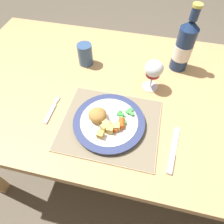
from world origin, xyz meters
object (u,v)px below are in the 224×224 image
(drinking_cup, at_px, (85,54))
(fork, at_px, (51,112))
(table_knife, at_px, (173,154))
(bottle, at_px, (184,46))
(dinner_plate, at_px, (109,122))
(wine_glass, at_px, (154,70))
(dining_table, at_px, (128,102))

(drinking_cup, bearing_deg, fork, -98.38)
(table_knife, height_order, drinking_cup, drinking_cup)
(bottle, bearing_deg, table_knife, -89.96)
(dinner_plate, distance_m, wine_glass, 0.27)
(dinner_plate, distance_m, bottle, 0.45)
(fork, height_order, table_knife, table_knife)
(dinner_plate, xyz_separation_m, wine_glass, (0.12, 0.22, 0.08))
(fork, xyz_separation_m, table_knife, (0.46, -0.07, 0.00))
(fork, relative_size, table_knife, 0.73)
(dinner_plate, bearing_deg, dining_table, 77.99)
(dinner_plate, relative_size, bottle, 0.91)
(drinking_cup, bearing_deg, table_knife, -42.11)
(dinner_plate, height_order, wine_glass, wine_glass)
(dining_table, distance_m, fork, 0.34)
(dining_table, height_order, bottle, bottle)
(dinner_plate, height_order, bottle, bottle)
(table_knife, bearing_deg, dining_table, 126.87)
(fork, distance_m, table_knife, 0.47)
(dining_table, distance_m, dinner_plate, 0.22)
(dinner_plate, bearing_deg, table_knife, -15.76)
(dining_table, bearing_deg, table_knife, -53.13)
(dining_table, height_order, dinner_plate, dinner_plate)
(dining_table, distance_m, drinking_cup, 0.29)
(dinner_plate, xyz_separation_m, fork, (-0.23, 0.01, -0.01))
(dining_table, xyz_separation_m, fork, (-0.27, -0.18, 0.09))
(wine_glass, bearing_deg, fork, -148.24)
(wine_glass, bearing_deg, dining_table, -157.45)
(dining_table, bearing_deg, dinner_plate, -102.01)
(fork, height_order, wine_glass, wine_glass)
(dinner_plate, height_order, drinking_cup, drinking_cup)
(dining_table, distance_m, wine_glass, 0.20)
(bottle, bearing_deg, dining_table, -135.40)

